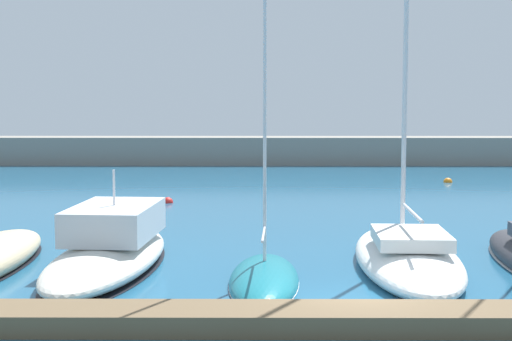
{
  "coord_description": "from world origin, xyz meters",
  "views": [
    {
      "loc": [
        -2.63,
        -19.89,
        5.62
      ],
      "look_at": [
        -2.76,
        4.74,
        3.25
      ],
      "focal_mm": 53.49,
      "sensor_mm": 36.0,
      "label": 1
    }
  ],
  "objects_px": {
    "sailboat_teal_fourth": "(264,279)",
    "sailboat_white_fifth": "(407,254)",
    "mooring_buoy_red": "(168,203)",
    "mooring_buoy_orange": "(448,182)",
    "motorboat_ivory_third": "(110,249)"
  },
  "relations": [
    {
      "from": "sailboat_teal_fourth",
      "to": "sailboat_white_fifth",
      "type": "xyz_separation_m",
      "value": [
        4.72,
        2.03,
        0.36
      ]
    },
    {
      "from": "mooring_buoy_red",
      "to": "mooring_buoy_orange",
      "type": "bearing_deg",
      "value": 29.66
    },
    {
      "from": "motorboat_ivory_third",
      "to": "sailboat_white_fifth",
      "type": "distance_m",
      "value": 9.79
    },
    {
      "from": "sailboat_white_fifth",
      "to": "mooring_buoy_orange",
      "type": "bearing_deg",
      "value": -14.23
    },
    {
      "from": "motorboat_ivory_third",
      "to": "sailboat_white_fifth",
      "type": "bearing_deg",
      "value": -85.47
    },
    {
      "from": "mooring_buoy_orange",
      "to": "mooring_buoy_red",
      "type": "relative_size",
      "value": 0.99
    },
    {
      "from": "mooring_buoy_orange",
      "to": "sailboat_teal_fourth",
      "type": "bearing_deg",
      "value": -114.13
    },
    {
      "from": "motorboat_ivory_third",
      "to": "sailboat_teal_fourth",
      "type": "xyz_separation_m",
      "value": [
        5.07,
        -2.03,
        -0.51
      ]
    },
    {
      "from": "sailboat_teal_fourth",
      "to": "mooring_buoy_orange",
      "type": "xyz_separation_m",
      "value": [
        12.34,
        27.55,
        -0.12
      ]
    },
    {
      "from": "sailboat_white_fifth",
      "to": "sailboat_teal_fourth",
      "type": "bearing_deg",
      "value": 115.69
    },
    {
      "from": "sailboat_teal_fourth",
      "to": "motorboat_ivory_third",
      "type": "bearing_deg",
      "value": 70.21
    },
    {
      "from": "mooring_buoy_red",
      "to": "sailboat_white_fifth",
      "type": "bearing_deg",
      "value": -57.92
    },
    {
      "from": "motorboat_ivory_third",
      "to": "mooring_buoy_red",
      "type": "xyz_separation_m",
      "value": [
        0.01,
        15.61,
        -0.63
      ]
    },
    {
      "from": "sailboat_teal_fourth",
      "to": "mooring_buoy_red",
      "type": "height_order",
      "value": "sailboat_teal_fourth"
    },
    {
      "from": "motorboat_ivory_third",
      "to": "sailboat_teal_fourth",
      "type": "relative_size",
      "value": 0.77
    }
  ]
}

